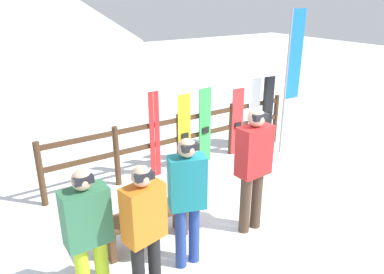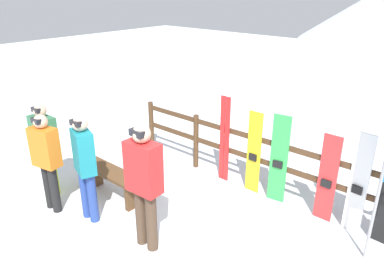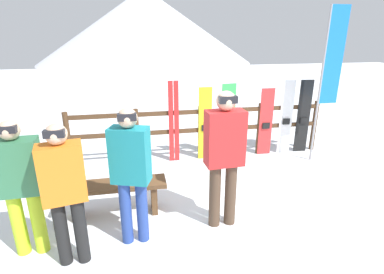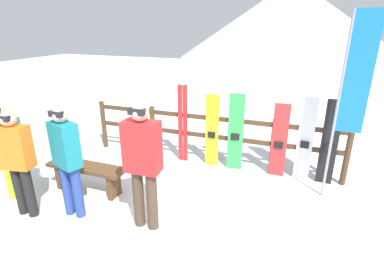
% 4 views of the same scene
% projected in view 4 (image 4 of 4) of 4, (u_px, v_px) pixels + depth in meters
% --- Properties ---
extents(ground_plane, '(40.00, 40.00, 0.00)m').
position_uv_depth(ground_plane, '(166.00, 220.00, 4.38)').
color(ground_plane, white).
extents(mountain_backdrop, '(18.00, 18.00, 6.00)m').
position_uv_depth(mountain_backdrop, '(290.00, 20.00, 24.37)').
color(mountain_backdrop, silver).
rests_on(mountain_backdrop, ground).
extents(fence, '(5.10, 0.10, 1.07)m').
position_uv_depth(fence, '(209.00, 134.00, 5.94)').
color(fence, '#4C331E').
rests_on(fence, ground).
extents(bench, '(1.39, 0.36, 0.48)m').
position_uv_depth(bench, '(87.00, 172.00, 5.01)').
color(bench, brown).
rests_on(bench, ground).
extents(person_teal, '(0.48, 0.36, 1.67)m').
position_uv_depth(person_teal, '(66.00, 155.00, 4.16)').
color(person_teal, navy).
rests_on(person_teal, ground).
extents(person_orange, '(0.47, 0.32, 1.60)m').
position_uv_depth(person_orange, '(17.00, 158.00, 4.19)').
color(person_orange, black).
rests_on(person_orange, ground).
extents(person_plaid_green, '(0.47, 0.27, 1.59)m').
position_uv_depth(person_plaid_green, '(7.00, 147.00, 4.59)').
color(person_plaid_green, '#B7D826').
rests_on(person_plaid_green, ground).
extents(person_red, '(0.48, 0.28, 1.79)m').
position_uv_depth(person_red, '(143.00, 159.00, 3.88)').
color(person_red, '#4C3828').
rests_on(person_red, ground).
extents(ski_pair_red, '(0.20, 0.02, 1.59)m').
position_uv_depth(ski_pair_red, '(183.00, 124.00, 6.01)').
color(ski_pair_red, red).
rests_on(ski_pair_red, ground).
extents(snowboard_yellow, '(0.26, 0.06, 1.45)m').
position_uv_depth(snowboard_yellow, '(212.00, 131.00, 5.83)').
color(snowboard_yellow, yellow).
rests_on(snowboard_yellow, ground).
extents(snowboard_green, '(0.29, 0.08, 1.50)m').
position_uv_depth(snowboard_green, '(236.00, 133.00, 5.67)').
color(snowboard_green, green).
rests_on(snowboard_green, ground).
extents(snowboard_red, '(0.28, 0.06, 1.39)m').
position_uv_depth(snowboard_red, '(279.00, 141.00, 5.43)').
color(snowboard_red, red).
rests_on(snowboard_red, ground).
extents(snowboard_white, '(0.26, 0.07, 1.53)m').
position_uv_depth(snowboard_white, '(305.00, 140.00, 5.26)').
color(snowboard_white, white).
rests_on(snowboard_white, ground).
extents(snowboard_black_stripe, '(0.27, 0.07, 1.53)m').
position_uv_depth(snowboard_black_stripe, '(329.00, 143.00, 5.13)').
color(snowboard_black_stripe, black).
rests_on(snowboard_black_stripe, ground).
extents(rental_flag, '(0.40, 0.04, 2.88)m').
position_uv_depth(rental_flag, '(350.00, 89.00, 4.32)').
color(rental_flag, '#99999E').
rests_on(rental_flag, ground).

